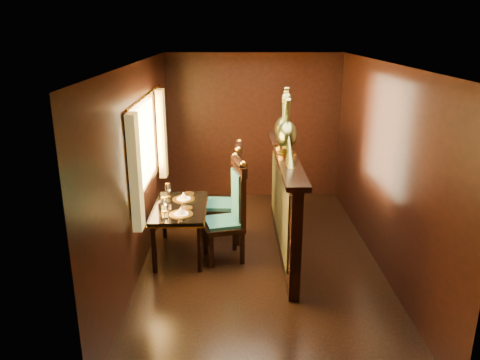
{
  "coord_description": "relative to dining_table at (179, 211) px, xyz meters",
  "views": [
    {
      "loc": [
        -0.33,
        -5.49,
        2.9
      ],
      "look_at": [
        -0.26,
        0.31,
        1.0
      ],
      "focal_mm": 35.0,
      "sensor_mm": 36.0,
      "label": 1
    }
  ],
  "objects": [
    {
      "name": "peacock_left",
      "position": [
        1.38,
        -0.01,
        1.16
      ],
      "size": [
        0.26,
        0.69,
        0.83
      ],
      "primitive_type": null,
      "color": "#1B5139",
      "rests_on": "partition"
    },
    {
      "name": "room_shell",
      "position": [
        0.97,
        -0.17,
        0.97
      ],
      "size": [
        3.04,
        5.04,
        2.52
      ],
      "color": "black",
      "rests_on": "ground"
    },
    {
      "name": "partition",
      "position": [
        1.38,
        0.11,
        0.1
      ],
      "size": [
        0.26,
        2.7,
        1.36
      ],
      "color": "black",
      "rests_on": "ground"
    },
    {
      "name": "peacock_right",
      "position": [
        1.38,
        0.44,
        1.14
      ],
      "size": [
        0.24,
        0.65,
        0.77
      ],
      "primitive_type": null,
      "color": "#1B5139",
      "rests_on": "partition"
    },
    {
      "name": "dining_table",
      "position": [
        0.0,
        0.0,
        0.0
      ],
      "size": [
        0.72,
        1.17,
        0.88
      ],
      "rotation": [
        0.0,
        0.0,
        0.02
      ],
      "color": "black",
      "rests_on": "ground"
    },
    {
      "name": "chair_left",
      "position": [
        0.7,
        -0.12,
        0.1
      ],
      "size": [
        0.6,
        0.62,
        1.37
      ],
      "rotation": [
        0.0,
        0.0,
        0.25
      ],
      "color": "black",
      "rests_on": "ground"
    },
    {
      "name": "ground",
      "position": [
        1.05,
        -0.19,
        -0.61
      ],
      "size": [
        5.0,
        5.0,
        0.0
      ],
      "primitive_type": "plane",
      "color": "black",
      "rests_on": "ground"
    },
    {
      "name": "chair_right",
      "position": [
        0.7,
        0.44,
        0.13
      ],
      "size": [
        0.53,
        0.57,
        1.42
      ],
      "rotation": [
        0.0,
        0.0,
        -0.04
      ],
      "color": "black",
      "rests_on": "ground"
    }
  ]
}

